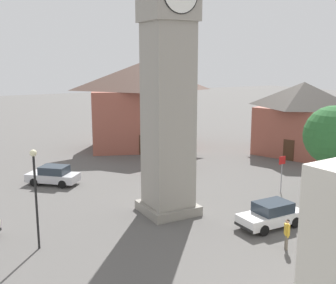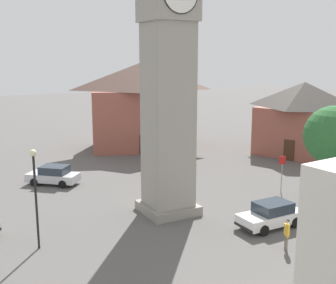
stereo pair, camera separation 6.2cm
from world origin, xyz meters
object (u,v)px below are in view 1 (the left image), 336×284
at_px(clock_tower, 168,13).
at_px(lamp_post, 35,184).
at_px(tree, 334,136).
at_px(car_silver_kerb, 271,215).
at_px(car_white_side, 167,162).
at_px(road_sign, 282,168).
at_px(building_terrace_right, 141,105).
at_px(building_corner_back, 302,118).
at_px(car_red_corner, 53,175).
at_px(pedestrian, 287,231).

relative_size(clock_tower, lamp_post, 4.01).
distance_m(tree, lamp_post, 20.07).
bearing_deg(car_silver_kerb, clock_tower, -50.23).
distance_m(car_white_side, road_sign, 10.85).
bearing_deg(road_sign, building_terrace_right, -82.91).
height_order(building_corner_back, road_sign, building_corner_back).
distance_m(car_silver_kerb, building_terrace_right, 24.80).
relative_size(car_silver_kerb, lamp_post, 0.77).
relative_size(tree, lamp_post, 1.26).
bearing_deg(lamp_post, car_silver_kerb, 164.13).
bearing_deg(building_corner_back, car_red_corner, -4.49).
xyz_separation_m(pedestrian, building_corner_back, (-17.23, -15.73, 2.90)).
bearing_deg(car_silver_kerb, road_sign, -138.20).
relative_size(car_red_corner, lamp_post, 0.78).
relative_size(building_corner_back, lamp_post, 1.96).
distance_m(car_silver_kerb, lamp_post, 13.69).
relative_size(pedestrian, building_terrace_right, 0.13).
relative_size(clock_tower, car_silver_kerb, 5.22).
relative_size(tree, road_sign, 2.43).
bearing_deg(clock_tower, road_sign, 177.31).
xyz_separation_m(car_white_side, road_sign, (-4.55, 9.79, 1.14)).
bearing_deg(car_red_corner, lamp_post, 72.89).
distance_m(clock_tower, car_silver_kerb, 13.63).
xyz_separation_m(building_corner_back, road_sign, (10.60, 8.33, -2.01)).
bearing_deg(pedestrian, car_white_side, -96.92).
xyz_separation_m(clock_tower, tree, (-11.32, 3.38, -7.97)).
relative_size(pedestrian, lamp_post, 0.31).
xyz_separation_m(tree, lamp_post, (19.94, -1.93, -1.11)).
xyz_separation_m(tree, road_sign, (1.83, -2.94, -2.78)).
xyz_separation_m(car_white_side, building_terrace_right, (-2.11, -9.83, 4.12)).
bearing_deg(car_white_side, clock_tower, 62.12).
bearing_deg(tree, car_silver_kerb, 13.84).
distance_m(car_white_side, tree, 14.76).
relative_size(car_red_corner, road_sign, 1.50).
height_order(pedestrian, building_corner_back, building_corner_back).
relative_size(car_silver_kerb, building_corner_back, 0.39).
bearing_deg(car_silver_kerb, pedestrian, 62.73).
bearing_deg(clock_tower, building_corner_back, -158.57).
distance_m(building_terrace_right, lamp_post, 25.94).
xyz_separation_m(building_corner_back, lamp_post, (28.71, 9.34, -0.34)).
relative_size(car_silver_kerb, car_red_corner, 0.98).
distance_m(tree, road_sign, 4.44).
bearing_deg(building_terrace_right, tree, 100.72).
xyz_separation_m(clock_tower, building_corner_back, (-20.09, -7.88, -8.74)).
bearing_deg(clock_tower, lamp_post, 9.59).
height_order(pedestrian, building_terrace_right, building_terrace_right).
xyz_separation_m(clock_tower, building_terrace_right, (-7.05, -19.18, -7.77)).
relative_size(car_white_side, road_sign, 1.50).
bearing_deg(tree, car_red_corner, -38.83).
distance_m(building_terrace_right, building_corner_back, 17.28).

